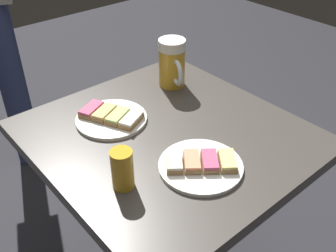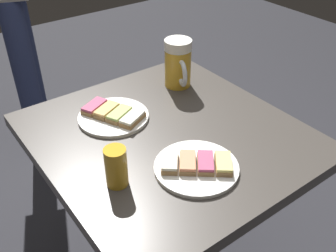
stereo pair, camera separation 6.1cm
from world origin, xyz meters
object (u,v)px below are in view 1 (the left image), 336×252
beer_mug (172,64)px  plate_far (111,117)px  plate_near (201,164)px  beer_glass_small (122,169)px

beer_mug → plate_far: bearing=-170.6°
plate_far → plate_near: bearing=-81.0°
beer_mug → beer_glass_small: (-0.40, -0.29, -0.03)m
plate_far → beer_glass_small: bearing=-118.0°
plate_far → beer_mug: (0.27, 0.04, 0.07)m
plate_far → beer_glass_small: 0.28m
plate_near → beer_glass_small: beer_glass_small is taller
beer_mug → beer_glass_small: size_ratio=1.58×
beer_mug → beer_glass_small: bearing=-144.2°
plate_far → beer_glass_small: (-0.13, -0.24, 0.04)m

